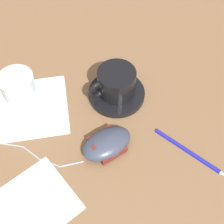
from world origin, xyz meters
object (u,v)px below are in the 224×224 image
object	(u,v)px
coffee_cup	(116,82)
drinking_glass	(21,94)
computer_mouse	(107,144)
saucer	(117,94)
pen	(189,151)

from	to	relation	value
coffee_cup	drinking_glass	bearing A→B (deg)	-105.70
computer_mouse	saucer	bearing A→B (deg)	143.20
drinking_glass	computer_mouse	bearing A→B (deg)	33.50
saucer	drinking_glass	distance (m)	0.21
saucer	coffee_cup	distance (m)	0.04
drinking_glass	pen	distance (m)	0.36
coffee_cup	saucer	bearing A→B (deg)	0.79
pen	drinking_glass	bearing A→B (deg)	-135.25
saucer	coffee_cup	bearing A→B (deg)	-179.21
computer_mouse	pen	bearing A→B (deg)	58.49
coffee_cup	pen	bearing A→B (deg)	16.56
computer_mouse	coffee_cup	bearing A→B (deg)	144.42
saucer	pen	bearing A→B (deg)	16.93
coffee_cup	drinking_glass	world-z (taller)	drinking_glass
drinking_glass	pen	bearing A→B (deg)	44.75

